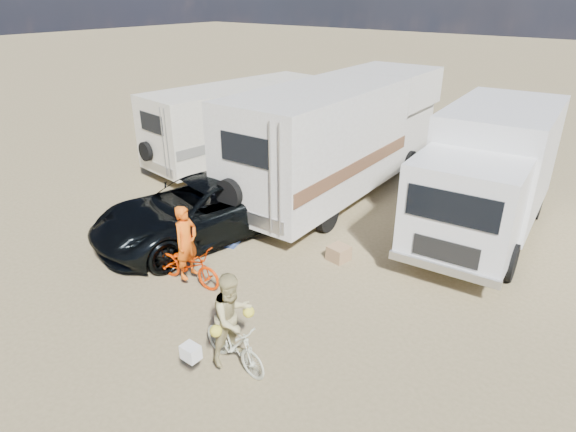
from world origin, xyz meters
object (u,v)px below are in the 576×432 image
Objects in this scene: dark_suv at (200,209)px; bike_woman at (234,344)px; crate at (339,253)px; cooler at (227,236)px; bike_parked at (459,236)px; bike_man at (189,265)px; rider_woman at (233,327)px; rv_main at (341,139)px; rv_left at (238,125)px; box_truck at (487,176)px; rider_man at (187,250)px.

bike_woman is at bearing -23.41° from dark_suv.
dark_suv is 3.73m from crate.
cooler is at bearing 17.86° from dark_suv.
bike_parked is at bearing 45.91° from crate.
dark_suv reaches higher than bike_parked.
bike_man is 1.03× the size of rider_woman.
bike_parked is at bearing 16.80° from cooler.
cooler is (0.85, 0.07, -0.54)m from dark_suv.
rider_woman is 3.66× the size of crate.
rv_main is 5.66× the size of bike_parked.
bike_woman is 2.64× the size of cooler.
bike_woman is at bearing 170.81° from bike_parked.
rv_left reaches higher than rider_woman.
bike_woman is 4.44m from cooler.
bike_man is at bearing -128.94° from box_truck.
crate is (2.05, 2.85, -0.64)m from rider_man.
crate is (-2.16, -3.38, -1.44)m from box_truck.
rv_main reaches higher than bike_parked.
bike_woman is 4.18m from crate.
rider_man is at bearing 145.07° from bike_parked.
rider_woman reaches higher than bike_parked.
box_truck is 7.56m from rider_man.
dark_suv is at bearing -162.26° from crate.
bike_woman is at bearing -71.63° from rv_main.
rv_left is 6.14m from dark_suv.
bike_man is at bearing -96.82° from rider_man.
rider_woman reaches higher than cooler.
cooler is (-3.19, 3.08, -0.22)m from bike_woman.
rv_main is 5.44× the size of rider_man.
box_truck reaches higher than cooler.
bike_parked is (4.13, 5.00, -0.02)m from bike_man.
dark_suv is at bearing -104.94° from rv_main.
rv_left is 4.27× the size of rider_woman.
rv_main is 20.18× the size of crate.
rider_man reaches higher than bike_woman.
rv_left is 15.62× the size of crate.
dark_suv is at bearing 167.25° from cooler.
bike_man is at bearing 69.44° from bike_woman.
box_truck is 3.89× the size of rider_man.
crate is at bearing -42.53° from bike_man.
crate is at bearing 13.37° from rider_woman.
rider_man reaches higher than crate.
rv_left is at bearing 171.43° from box_truck.
bike_man is 2.99× the size of cooler.
bike_woman is (4.04, -3.02, -0.32)m from dark_suv.
rider_man is (-2.58, 1.29, 0.38)m from bike_woman.
rv_left reaches higher than dark_suv.
bike_parked is (1.55, 6.29, -0.40)m from rider_woman.
bike_woman is 0.93× the size of bike_parked.
bike_man is 0.38m from rider_man.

